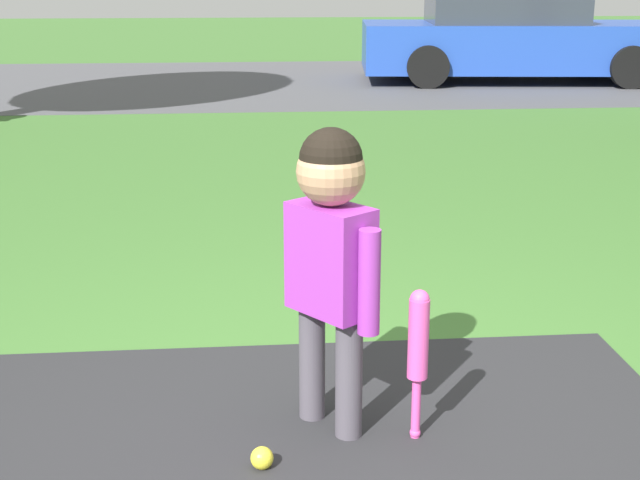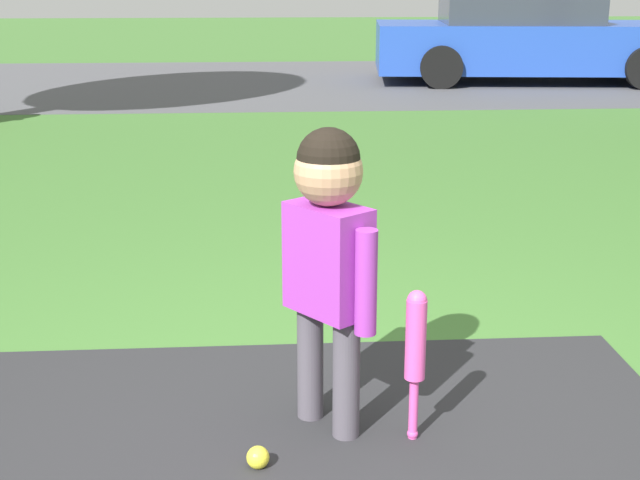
{
  "view_description": "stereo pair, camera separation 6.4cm",
  "coord_description": "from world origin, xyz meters",
  "px_view_note": "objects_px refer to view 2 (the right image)",
  "views": [
    {
      "loc": [
        -0.33,
        -2.57,
        1.56
      ],
      "look_at": [
        -0.04,
        0.67,
        0.57
      ],
      "focal_mm": 50.0,
      "sensor_mm": 36.0,
      "label": 1
    },
    {
      "loc": [
        -0.27,
        -2.57,
        1.56
      ],
      "look_at": [
        -0.04,
        0.67,
        0.57
      ],
      "focal_mm": 50.0,
      "sensor_mm": 36.0,
      "label": 2
    }
  ],
  "objects_px": {
    "child": "(328,239)",
    "baseball_bat": "(416,345)",
    "parked_car": "(529,38)",
    "sports_ball": "(258,457)"
  },
  "relations": [
    {
      "from": "child",
      "to": "baseball_bat",
      "type": "relative_size",
      "value": 1.97
    },
    {
      "from": "parked_car",
      "to": "child",
      "type": "bearing_deg",
      "value": -104.15
    },
    {
      "from": "sports_ball",
      "to": "parked_car",
      "type": "height_order",
      "value": "parked_car"
    },
    {
      "from": "sports_ball",
      "to": "parked_car",
      "type": "distance_m",
      "value": 11.24
    },
    {
      "from": "child",
      "to": "sports_ball",
      "type": "height_order",
      "value": "child"
    },
    {
      "from": "sports_ball",
      "to": "parked_car",
      "type": "relative_size",
      "value": 0.02
    },
    {
      "from": "parked_car",
      "to": "baseball_bat",
      "type": "bearing_deg",
      "value": -102.54
    },
    {
      "from": "child",
      "to": "baseball_bat",
      "type": "xyz_separation_m",
      "value": [
        0.29,
        -0.11,
        -0.34
      ]
    },
    {
      "from": "baseball_bat",
      "to": "sports_ball",
      "type": "height_order",
      "value": "baseball_bat"
    },
    {
      "from": "child",
      "to": "baseball_bat",
      "type": "height_order",
      "value": "child"
    }
  ]
}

